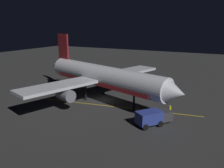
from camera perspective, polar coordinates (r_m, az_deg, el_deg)
name	(u,v)px	position (r m, az deg, el deg)	size (l,w,h in m)	color
ground_plane	(103,100)	(45.01, -2.25, -4.14)	(180.00, 180.00, 0.20)	#2F2F2F
apron_guide_stripe	(116,107)	(41.26, 0.95, -5.75)	(0.24, 29.89, 0.01)	gold
airliner	(101,76)	(44.15, -2.83, 1.89)	(32.21, 35.23, 12.42)	silver
baggage_truck	(153,118)	(34.22, 10.18, -8.30)	(5.64, 4.91, 2.23)	navy
catering_truck	(131,84)	(52.23, 4.84, -0.10)	(6.14, 2.74, 2.15)	navy
ground_crew_worker	(170,110)	(38.53, 14.30, -6.32)	(0.40, 0.40, 1.74)	black
traffic_cone_near_left	(166,95)	(48.51, 13.41, -2.71)	(0.50, 0.50, 0.55)	#EA590F
traffic_cone_near_right	(141,95)	(47.34, 7.39, -2.86)	(0.50, 0.50, 0.55)	#EA590F
traffic_cone_under_wing	(114,104)	(42.17, 0.40, -4.93)	(0.50, 0.50, 0.55)	#EA590F
traffic_cone_far	(147,96)	(46.80, 8.72, -3.11)	(0.50, 0.50, 0.55)	#EA590F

